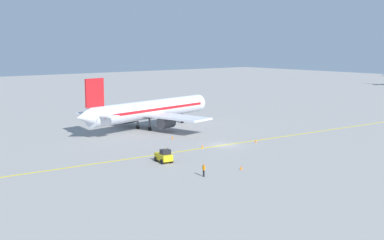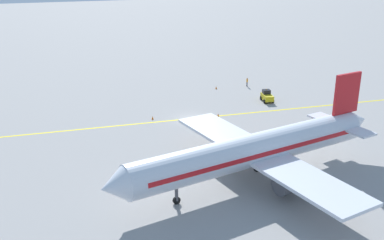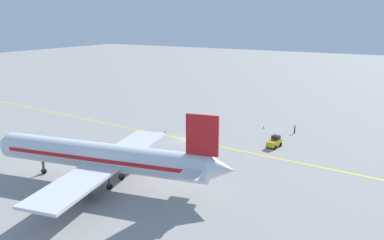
{
  "view_description": "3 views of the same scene",
  "coord_description": "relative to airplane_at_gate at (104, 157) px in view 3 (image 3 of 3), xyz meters",
  "views": [
    {
      "loc": [
        64.35,
        -58.09,
        16.82
      ],
      "look_at": [
        -4.81,
        -2.87,
        3.91
      ],
      "focal_mm": 50.0,
      "sensor_mm": 36.0,
      "label": 1
    },
    {
      "loc": [
        -61.99,
        20.83,
        23.75
      ],
      "look_at": [
        -5.96,
        1.97,
        2.07
      ],
      "focal_mm": 42.0,
      "sensor_mm": 36.0,
      "label": 2
    },
    {
      "loc": [
        -55.73,
        -33.83,
        21.4
      ],
      "look_at": [
        0.84,
        -0.64,
        3.64
      ],
      "focal_mm": 35.0,
      "sensor_mm": 36.0,
      "label": 3
    }
  ],
  "objects": [
    {
      "name": "apron_yellow_centreline",
      "position": [
        21.53,
        0.25,
        -3.71
      ],
      "size": [
        6.01,
        119.89,
        0.01
      ],
      "primitive_type": "cube",
      "rotation": [
        0.0,
        0.0,
        -0.05
      ],
      "color": "yellow",
      "rests_on": "ground"
    },
    {
      "name": "traffic_cone_mid_apron",
      "position": [
        11.67,
        -2.99,
        -3.43
      ],
      "size": [
        0.32,
        0.32,
        0.55
      ],
      "primitive_type": "cone",
      "color": "orange",
      "rests_on": "ground"
    },
    {
      "name": "baggage_tug_white",
      "position": [
        25.74,
        -14.89,
        -2.81
      ],
      "size": [
        3.2,
        2.15,
        2.11
      ],
      "color": "gold",
      "rests_on": "ground"
    },
    {
      "name": "ground_crew_worker",
      "position": [
        35.48,
        -15.69,
        -2.8
      ],
      "size": [
        0.57,
        0.3,
        1.68
      ],
      "color": "#23232D",
      "rests_on": "ground"
    },
    {
      "name": "traffic_cone_by_wingtip",
      "position": [
        35.68,
        -9.38,
        -3.43
      ],
      "size": [
        0.32,
        0.32,
        0.55
      ],
      "primitive_type": "cone",
      "color": "orange",
      "rests_on": "ground"
    },
    {
      "name": "ground_plane",
      "position": [
        21.53,
        0.25,
        -3.71
      ],
      "size": [
        400.0,
        400.0,
        0.0
      ],
      "primitive_type": "plane",
      "color": "gray"
    },
    {
      "name": "traffic_cone_far_edge",
      "position": [
        21.07,
        -3.96,
        -3.43
      ],
      "size": [
        0.32,
        0.32,
        0.55
      ],
      "primitive_type": "cone",
      "color": "orange",
      "rests_on": "ground"
    },
    {
      "name": "traffic_cone_near_nose",
      "position": [
        23.14,
        6.1,
        -3.43
      ],
      "size": [
        0.32,
        0.32,
        0.55
      ],
      "primitive_type": "cone",
      "color": "orange",
      "rests_on": "ground"
    },
    {
      "name": "airplane_at_gate",
      "position": [
        0.0,
        0.0,
        0.0
      ],
      "size": [
        28.47,
        35.3,
        10.6
      ],
      "color": "silver",
      "rests_on": "ground"
    }
  ]
}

